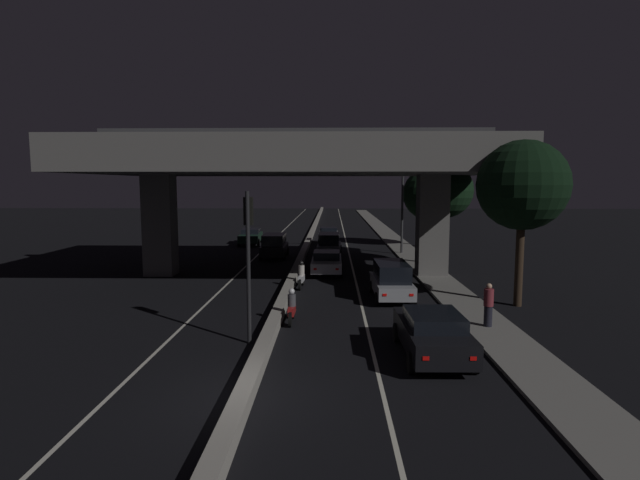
{
  "coord_description": "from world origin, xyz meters",
  "views": [
    {
      "loc": [
        2.21,
        -12.29,
        5.49
      ],
      "look_at": [
        1.28,
        25.91,
        1.18
      ],
      "focal_mm": 28.0,
      "sensor_mm": 36.0,
      "label": 1
    }
  ],
  "objects_px": {
    "traffic_light_left_of_median": "(248,241)",
    "pedestrian_on_sidewalk": "(488,305)",
    "car_grey_fourth": "(329,244)",
    "motorcycle_red_filtering_near": "(292,308)",
    "car_silver_second": "(392,280)",
    "street_lamp": "(399,198)",
    "car_dark_green_second_oncoming": "(251,236)",
    "car_silver_fifth": "(329,236)",
    "car_white_third": "(327,262)",
    "car_black_lead_oncoming": "(274,245)",
    "motorcycle_white_filtering_mid": "(301,276)",
    "car_black_lead": "(432,333)"
  },
  "relations": [
    {
      "from": "traffic_light_left_of_median",
      "to": "pedestrian_on_sidewalk",
      "type": "xyz_separation_m",
      "value": [
        8.76,
        1.79,
        -2.63
      ]
    },
    {
      "from": "car_grey_fourth",
      "to": "pedestrian_on_sidewalk",
      "type": "height_order",
      "value": "pedestrian_on_sidewalk"
    },
    {
      "from": "motorcycle_red_filtering_near",
      "to": "car_silver_second",
      "type": "bearing_deg",
      "value": -44.38
    },
    {
      "from": "traffic_light_left_of_median",
      "to": "street_lamp",
      "type": "bearing_deg",
      "value": 70.08
    },
    {
      "from": "motorcycle_red_filtering_near",
      "to": "car_dark_green_second_oncoming",
      "type": "bearing_deg",
      "value": 13.88
    },
    {
      "from": "car_grey_fourth",
      "to": "car_dark_green_second_oncoming",
      "type": "height_order",
      "value": "car_grey_fourth"
    },
    {
      "from": "street_lamp",
      "to": "car_silver_second",
      "type": "distance_m",
      "value": 15.79
    },
    {
      "from": "car_silver_second",
      "to": "car_silver_fifth",
      "type": "distance_m",
      "value": 21.66
    },
    {
      "from": "car_white_third",
      "to": "traffic_light_left_of_median",
      "type": "bearing_deg",
      "value": 169.73
    },
    {
      "from": "traffic_light_left_of_median",
      "to": "car_dark_green_second_oncoming",
      "type": "height_order",
      "value": "traffic_light_left_of_median"
    },
    {
      "from": "car_grey_fourth",
      "to": "car_silver_fifth",
      "type": "height_order",
      "value": "car_grey_fourth"
    },
    {
      "from": "motorcycle_red_filtering_near",
      "to": "pedestrian_on_sidewalk",
      "type": "distance_m",
      "value": 7.55
    },
    {
      "from": "car_black_lead_oncoming",
      "to": "car_grey_fourth",
      "type": "bearing_deg",
      "value": 106.97
    },
    {
      "from": "pedestrian_on_sidewalk",
      "to": "traffic_light_left_of_median",
      "type": "bearing_deg",
      "value": -168.47
    },
    {
      "from": "car_dark_green_second_oncoming",
      "to": "motorcycle_white_filtering_mid",
      "type": "bearing_deg",
      "value": 14.18
    },
    {
      "from": "motorcycle_red_filtering_near",
      "to": "motorcycle_white_filtering_mid",
      "type": "relative_size",
      "value": 0.97
    },
    {
      "from": "car_dark_green_second_oncoming",
      "to": "motorcycle_red_filtering_near",
      "type": "bearing_deg",
      "value": 10.01
    },
    {
      "from": "car_black_lead",
      "to": "motorcycle_red_filtering_near",
      "type": "height_order",
      "value": "car_black_lead"
    },
    {
      "from": "street_lamp",
      "to": "motorcycle_white_filtering_mid",
      "type": "distance_m",
      "value": 15.09
    },
    {
      "from": "car_silver_fifth",
      "to": "pedestrian_on_sidewalk",
      "type": "height_order",
      "value": "pedestrian_on_sidewalk"
    },
    {
      "from": "traffic_light_left_of_median",
      "to": "car_silver_fifth",
      "type": "relative_size",
      "value": 1.32
    },
    {
      "from": "traffic_light_left_of_median",
      "to": "car_dark_green_second_oncoming",
      "type": "distance_m",
      "value": 28.8
    },
    {
      "from": "motorcycle_red_filtering_near",
      "to": "pedestrian_on_sidewalk",
      "type": "xyz_separation_m",
      "value": [
        7.5,
        -0.74,
        0.35
      ]
    },
    {
      "from": "car_black_lead",
      "to": "car_dark_green_second_oncoming",
      "type": "height_order",
      "value": "car_black_lead"
    },
    {
      "from": "street_lamp",
      "to": "car_silver_second",
      "type": "xyz_separation_m",
      "value": [
        -2.31,
        -15.23,
        -3.47
      ]
    },
    {
      "from": "street_lamp",
      "to": "pedestrian_on_sidewalk",
      "type": "bearing_deg",
      "value": -87.94
    },
    {
      "from": "car_dark_green_second_oncoming",
      "to": "motorcycle_white_filtering_mid",
      "type": "distance_m",
      "value": 19.95
    },
    {
      "from": "traffic_light_left_of_median",
      "to": "motorcycle_white_filtering_mid",
      "type": "height_order",
      "value": "traffic_light_left_of_median"
    },
    {
      "from": "motorcycle_white_filtering_mid",
      "to": "pedestrian_on_sidewalk",
      "type": "bearing_deg",
      "value": -130.73
    },
    {
      "from": "car_dark_green_second_oncoming",
      "to": "car_grey_fourth",
      "type": "bearing_deg",
      "value": 42.99
    },
    {
      "from": "car_silver_fifth",
      "to": "car_black_lead_oncoming",
      "type": "distance_m",
      "value": 9.24
    },
    {
      "from": "car_black_lead_oncoming",
      "to": "car_black_lead",
      "type": "bearing_deg",
      "value": 19.21
    },
    {
      "from": "car_white_third",
      "to": "car_grey_fourth",
      "type": "relative_size",
      "value": 1.14
    },
    {
      "from": "car_black_lead",
      "to": "car_silver_second",
      "type": "xyz_separation_m",
      "value": [
        -0.33,
        8.2,
        0.12
      ]
    },
    {
      "from": "traffic_light_left_of_median",
      "to": "car_silver_fifth",
      "type": "height_order",
      "value": "traffic_light_left_of_median"
    },
    {
      "from": "car_black_lead",
      "to": "motorcycle_white_filtering_mid",
      "type": "height_order",
      "value": "car_black_lead"
    },
    {
      "from": "car_white_third",
      "to": "motorcycle_white_filtering_mid",
      "type": "relative_size",
      "value": 2.49
    },
    {
      "from": "car_black_lead_oncoming",
      "to": "pedestrian_on_sidewalk",
      "type": "distance_m",
      "value": 20.88
    },
    {
      "from": "car_dark_green_second_oncoming",
      "to": "pedestrian_on_sidewalk",
      "type": "relative_size",
      "value": 2.93
    },
    {
      "from": "traffic_light_left_of_median",
      "to": "car_black_lead_oncoming",
      "type": "relative_size",
      "value": 1.31
    },
    {
      "from": "car_dark_green_second_oncoming",
      "to": "car_black_lead",
      "type": "bearing_deg",
      "value": 17.01
    },
    {
      "from": "traffic_light_left_of_median",
      "to": "car_silver_second",
      "type": "relative_size",
      "value": 1.26
    },
    {
      "from": "traffic_light_left_of_median",
      "to": "car_silver_fifth",
      "type": "xyz_separation_m",
      "value": [
        2.54,
        28.33,
        -2.78
      ]
    },
    {
      "from": "car_black_lead",
      "to": "car_silver_fifth",
      "type": "relative_size",
      "value": 1.14
    },
    {
      "from": "car_silver_second",
      "to": "car_silver_fifth",
      "type": "xyz_separation_m",
      "value": [
        -3.18,
        21.42,
        -0.12
      ]
    },
    {
      "from": "car_white_third",
      "to": "car_silver_fifth",
      "type": "relative_size",
      "value": 1.2
    },
    {
      "from": "car_grey_fourth",
      "to": "motorcycle_white_filtering_mid",
      "type": "relative_size",
      "value": 2.18
    },
    {
      "from": "street_lamp",
      "to": "pedestrian_on_sidewalk",
      "type": "height_order",
      "value": "street_lamp"
    },
    {
      "from": "street_lamp",
      "to": "car_dark_green_second_oncoming",
      "type": "bearing_deg",
      "value": 153.98
    },
    {
      "from": "car_silver_fifth",
      "to": "car_dark_green_second_oncoming",
      "type": "distance_m",
      "value": 7.12
    }
  ]
}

